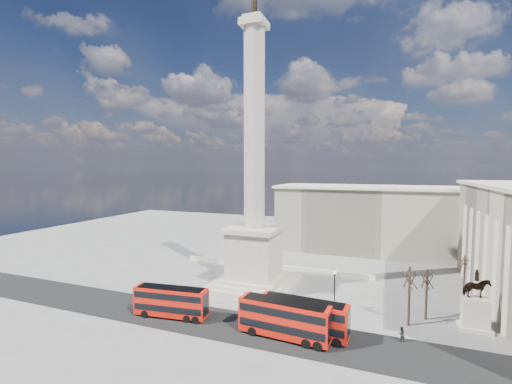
{
  "coord_description": "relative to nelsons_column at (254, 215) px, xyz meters",
  "views": [
    {
      "loc": [
        21.58,
        -50.46,
        21.15
      ],
      "look_at": [
        1.69,
        1.4,
        17.22
      ],
      "focal_mm": 24.0,
      "sensor_mm": 36.0,
      "label": 1
    }
  ],
  "objects": [
    {
      "name": "ground",
      "position": [
        0.0,
        -5.0,
        -12.92
      ],
      "size": [
        180.0,
        180.0,
        0.0
      ],
      "primitive_type": "plane",
      "color": "gray",
      "rests_on": "ground"
    },
    {
      "name": "asphalt_road",
      "position": [
        5.0,
        -15.0,
        -12.91
      ],
      "size": [
        120.0,
        9.0,
        0.01
      ],
      "primitive_type": "cube",
      "color": "black",
      "rests_on": "ground"
    },
    {
      "name": "nelsons_column",
      "position": [
        0.0,
        0.0,
        0.0
      ],
      "size": [
        14.0,
        14.0,
        49.85
      ],
      "color": "beige",
      "rests_on": "ground"
    },
    {
      "name": "balustrade_wall",
      "position": [
        0.0,
        11.0,
        -12.37
      ],
      "size": [
        40.0,
        0.6,
        1.1
      ],
      "primitive_type": "cube",
      "color": "beige",
      "rests_on": "ground"
    },
    {
      "name": "building_northeast",
      "position": [
        20.0,
        35.0,
        -4.59
      ],
      "size": [
        51.0,
        17.0,
        16.6
      ],
      "color": "beige",
      "rests_on": "ground"
    },
    {
      "name": "red_bus_a",
      "position": [
        -6.5,
        -15.72,
        -10.66
      ],
      "size": [
        10.82,
        3.64,
        4.3
      ],
      "rotation": [
        0.0,
        0.0,
        0.12
      ],
      "color": "red",
      "rests_on": "ground"
    },
    {
      "name": "red_bus_b",
      "position": [
        12.21,
        -14.15,
        -10.52
      ],
      "size": [
        11.41,
        3.38,
        4.57
      ],
      "rotation": [
        0.0,
        0.0,
        -0.07
      ],
      "color": "red",
      "rests_on": "ground"
    },
    {
      "name": "red_bus_c",
      "position": [
        10.17,
        -15.76,
        -10.47
      ],
      "size": [
        11.67,
        3.52,
        4.66
      ],
      "rotation": [
        0.0,
        0.0,
        -0.08
      ],
      "color": "red",
      "rests_on": "ground"
    },
    {
      "name": "victorian_lamp",
      "position": [
        14.79,
        -5.54,
        -9.31
      ],
      "size": [
        0.52,
        0.52,
        6.12
      ],
      "rotation": [
        0.0,
        0.0,
        -0.34
      ],
      "color": "black",
      "rests_on": "ground"
    },
    {
      "name": "equestrian_statue",
      "position": [
        32.79,
        -4.7,
        -10.14
      ],
      "size": [
        3.84,
        2.88,
        8.03
      ],
      "color": "beige",
      "rests_on": "ground"
    },
    {
      "name": "bare_tree_near",
      "position": [
        24.76,
        -6.48,
        -6.26
      ],
      "size": [
        1.93,
        1.93,
        8.45
      ],
      "rotation": [
        0.0,
        0.0,
        0.34
      ],
      "color": "#332319",
      "rests_on": "ground"
    },
    {
      "name": "bare_tree_mid",
      "position": [
        27.12,
        -3.64,
        -7.05
      ],
      "size": [
        1.96,
        1.96,
        7.45
      ],
      "rotation": [
        0.0,
        0.0,
        0.3
      ],
      "color": "#332319",
      "rests_on": "ground"
    },
    {
      "name": "bare_tree_far",
      "position": [
        34.28,
        10.49,
        -7.71
      ],
      "size": [
        1.62,
        1.62,
        6.61
      ],
      "rotation": [
        0.0,
        0.0,
        0.12
      ],
      "color": "#332319",
      "rests_on": "ground"
    },
    {
      "name": "pedestrian_walking",
      "position": [
        15.76,
        -11.5,
        -11.99
      ],
      "size": [
        0.8,
        0.69,
        1.85
      ],
      "primitive_type": "imported",
      "rotation": [
        0.0,
        0.0,
        0.43
      ],
      "color": "black",
      "rests_on": "ground"
    },
    {
      "name": "pedestrian_standing",
      "position": [
        23.68,
        -11.5,
        -11.97
      ],
      "size": [
        1.15,
        1.07,
        1.89
      ],
      "primitive_type": "imported",
      "rotation": [
        0.0,
        0.0,
        3.63
      ],
      "color": "black",
      "rests_on": "ground"
    },
    {
      "name": "pedestrian_crossing",
      "position": [
        10.88,
        -7.68,
        -11.99
      ],
      "size": [
        0.86,
        1.18,
        1.85
      ],
      "primitive_type": "imported",
      "rotation": [
        0.0,
        0.0,
        1.99
      ],
      "color": "black",
      "rests_on": "ground"
    }
  ]
}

